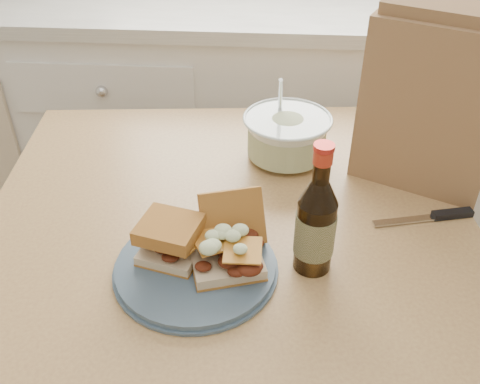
# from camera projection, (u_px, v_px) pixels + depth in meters

# --- Properties ---
(cabinet_run) EXTENTS (2.50, 0.64, 0.94)m
(cabinet_run) POSITION_uv_depth(u_px,v_px,m) (270.00, 127.00, 1.97)
(cabinet_run) COLOR white
(cabinet_run) RESTS_ON ground
(dining_table) EXTENTS (1.04, 1.04, 0.79)m
(dining_table) POSITION_uv_depth(u_px,v_px,m) (230.00, 267.00, 1.09)
(dining_table) COLOR tan
(dining_table) RESTS_ON ground
(plate) EXTENTS (0.27, 0.27, 0.02)m
(plate) POSITION_uv_depth(u_px,v_px,m) (196.00, 267.00, 0.91)
(plate) COLOR #445A6F
(plate) RESTS_ON dining_table
(sandwich_left) EXTENTS (0.12, 0.11, 0.07)m
(sandwich_left) POSITION_uv_depth(u_px,v_px,m) (170.00, 239.00, 0.90)
(sandwich_left) COLOR #CDB490
(sandwich_left) RESTS_ON plate
(sandwich_right) EXTENTS (0.14, 0.19, 0.10)m
(sandwich_right) POSITION_uv_depth(u_px,v_px,m) (228.00, 241.00, 0.91)
(sandwich_right) COLOR #CDB490
(sandwich_right) RESTS_ON plate
(coleslaw_bowl) EXTENTS (0.20, 0.20, 0.19)m
(coleslaw_bowl) POSITION_uv_depth(u_px,v_px,m) (287.00, 138.00, 1.18)
(coleslaw_bowl) COLOR white
(coleslaw_bowl) RESTS_ON dining_table
(beer_bottle) EXTENTS (0.07, 0.07, 0.24)m
(beer_bottle) POSITION_uv_depth(u_px,v_px,m) (316.00, 224.00, 0.88)
(beer_bottle) COLOR black
(beer_bottle) RESTS_ON dining_table
(knife) EXTENTS (0.20, 0.06, 0.01)m
(knife) POSITION_uv_depth(u_px,v_px,m) (440.00, 216.00, 1.03)
(knife) COLOR silver
(knife) RESTS_ON dining_table
(paper_bag) EXTENTS (0.31, 0.27, 0.34)m
(paper_bag) POSITION_uv_depth(u_px,v_px,m) (434.00, 100.00, 1.06)
(paper_bag) COLOR #956948
(paper_bag) RESTS_ON dining_table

